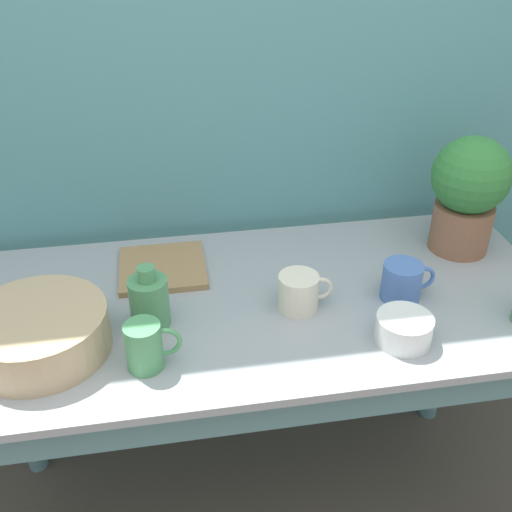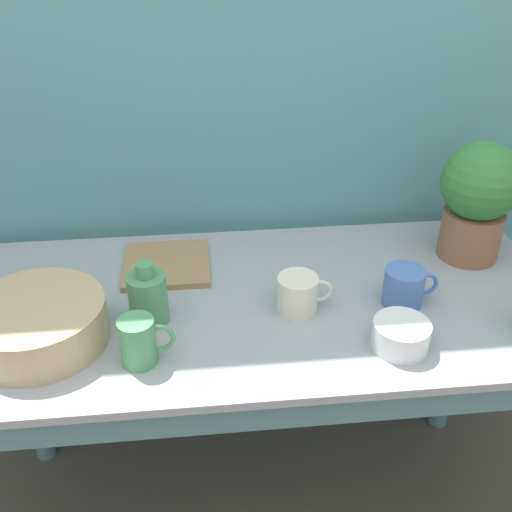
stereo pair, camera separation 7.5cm
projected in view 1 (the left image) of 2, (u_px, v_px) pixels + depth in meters
wall_back at (230, 80)px, 1.51m from camera, size 6.00×0.05×2.40m
counter_table at (258, 354)px, 1.47m from camera, size 1.45×0.66×0.79m
potted_plant at (468, 190)px, 1.52m from camera, size 0.20×0.20×0.31m
bowl_wash_large at (39, 332)px, 1.23m from camera, size 0.29×0.29×0.09m
bottle_short at (149, 301)px, 1.30m from camera, size 0.09×0.09×0.15m
mug_green at (145, 346)px, 1.19m from camera, size 0.11×0.07×0.10m
mug_blue at (403, 281)px, 1.39m from camera, size 0.13×0.09×0.09m
mug_cream at (299, 292)px, 1.36m from camera, size 0.13×0.09×0.09m
bowl_small_enamel_white at (404, 329)px, 1.27m from camera, size 0.12×0.12×0.06m
tray_board at (163, 268)px, 1.51m from camera, size 0.21×0.21×0.02m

